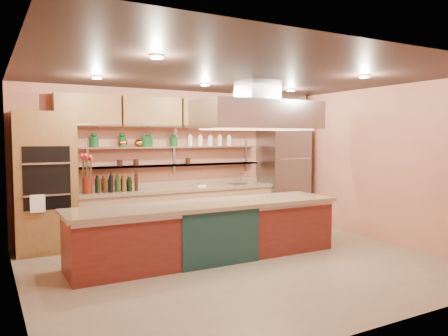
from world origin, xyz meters
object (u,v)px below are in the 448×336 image
refrigerator (283,176)px  island (208,231)px  green_canister (145,142)px  copper_kettle (139,143)px  flower_vase (87,185)px  kitchen_scale (201,184)px

refrigerator → island: (-2.65, -1.62, -0.61)m
green_canister → copper_kettle: bearing=180.0°
refrigerator → green_canister: size_ratio=11.04×
island → flower_vase: (-1.48, 1.63, 0.63)m
copper_kettle → green_canister: (0.13, 0.00, 0.03)m
island → green_canister: (-0.36, 1.85, 1.37)m
kitchen_scale → refrigerator: bearing=9.0°
island → flower_vase: flower_vase is taller
kitchen_scale → copper_kettle: (-1.16, 0.22, 0.81)m
kitchen_scale → copper_kettle: size_ratio=0.96×
kitchen_scale → green_canister: bearing=177.3°
island → kitchen_scale: kitchen_scale is taller
flower_vase → kitchen_scale: 2.15m
island → refrigerator: bearing=32.0°
refrigerator → island: 3.17m
kitchen_scale → copper_kettle: bearing=178.6°
green_canister → island: bearing=-78.9°
kitchen_scale → green_canister: green_canister is taller
island → copper_kettle: bearing=105.4°
refrigerator → copper_kettle: size_ratio=12.43×
flower_vase → green_canister: green_canister is taller
flower_vase → copper_kettle: bearing=12.6°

